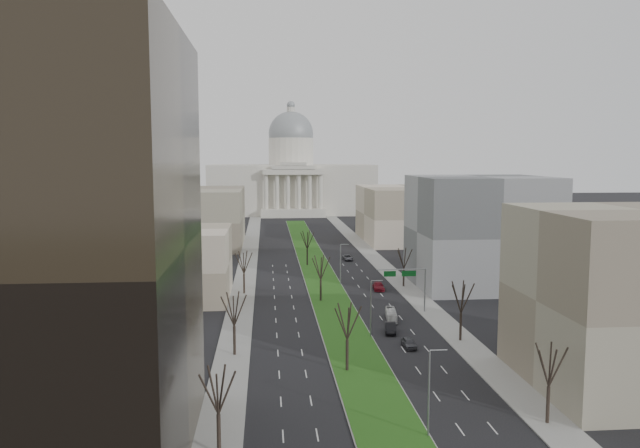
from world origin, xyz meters
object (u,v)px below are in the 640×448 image
car_red (379,286)px  box_van (391,315)px  car_black (390,328)px  car_grey_far (348,258)px  car_grey_near (409,343)px

car_red → box_van: size_ratio=0.80×
car_black → box_van: (1.65, 7.50, 0.14)m
car_black → car_grey_far: bearing=97.8°
box_van → car_grey_near: bearing=-84.4°
car_grey_near → car_grey_far: size_ratio=0.84×
car_red → box_van: box_van is taller
car_black → box_van: bearing=87.2°
car_black → car_grey_far: (2.27, 70.10, -0.11)m
box_van → car_black: bearing=-95.1°
car_grey_near → box_van: size_ratio=0.62×
car_grey_far → box_van: size_ratio=0.74×
car_grey_near → box_van: 15.48m
car_grey_near → car_black: (-1.19, 7.97, 0.09)m
car_grey_far → car_grey_near: bearing=-94.4°
car_grey_near → car_black: car_black is taller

